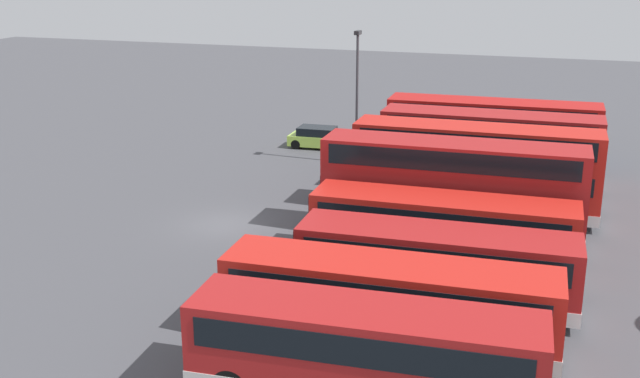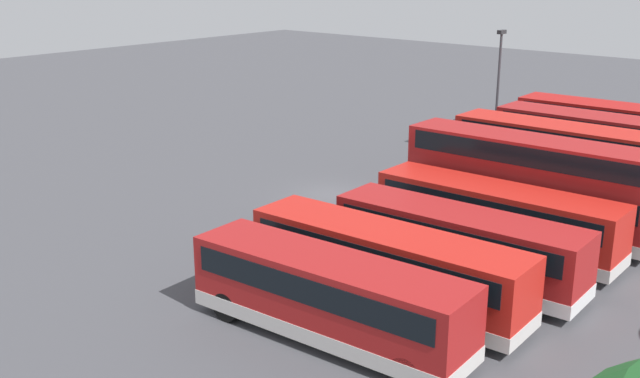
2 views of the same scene
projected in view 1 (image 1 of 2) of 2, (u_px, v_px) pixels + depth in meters
ground_plane at (226, 225)px, 37.37m from camera, size 140.00×140.00×0.00m
bus_double_decker_near_end at (492, 137)px, 44.59m from camera, size 3.00×12.13×4.55m
bus_double_decker_second at (489, 152)px, 41.23m from camera, size 2.83×11.62×4.55m
bus_double_decker_third at (475, 168)px, 38.11m from camera, size 2.88×12.12×4.55m
bus_double_decker_fourth at (452, 187)px, 34.97m from camera, size 2.97×11.93×4.55m
bus_single_deck_fifth at (442, 228)px, 32.17m from camera, size 2.93×11.12×2.95m
bus_single_deck_sixth at (436, 265)px, 28.37m from camera, size 3.08×10.44×2.95m
bus_single_deck_seventh at (389, 301)px, 25.44m from camera, size 3.12×11.28×2.95m
bus_single_deck_far_end at (364, 350)px, 22.24m from camera, size 3.25×10.50×2.95m
box_truck_blue at (520, 131)px, 49.34m from camera, size 2.60×7.52×3.20m
car_hatchback_silver at (319, 138)px, 52.00m from camera, size 1.99×4.19×1.43m
lamp_post_tall at (357, 88)px, 46.83m from camera, size 0.70×0.30×8.23m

